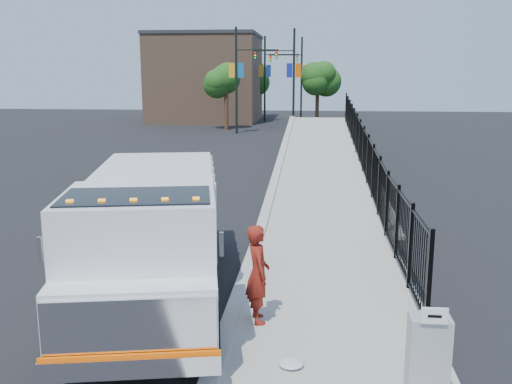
# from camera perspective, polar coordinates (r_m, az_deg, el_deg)

# --- Properties ---
(ground) EXTENTS (120.00, 120.00, 0.00)m
(ground) POSITION_cam_1_polar(r_m,az_deg,el_deg) (12.69, -1.30, -9.44)
(ground) COLOR black
(ground) RESTS_ON ground
(sidewalk) EXTENTS (3.55, 12.00, 0.12)m
(sidewalk) POSITION_cam_1_polar(r_m,az_deg,el_deg) (10.75, 7.86, -13.28)
(sidewalk) COLOR #9E998E
(sidewalk) RESTS_ON ground
(curb) EXTENTS (0.30, 12.00, 0.16)m
(curb) POSITION_cam_1_polar(r_m,az_deg,el_deg) (10.84, -2.63, -12.86)
(curb) COLOR #ADAAA3
(curb) RESTS_ON ground
(ramp) EXTENTS (3.95, 24.06, 3.19)m
(ramp) POSITION_cam_1_polar(r_m,az_deg,el_deg) (28.12, 7.02, 2.31)
(ramp) COLOR #9E998E
(ramp) RESTS_ON ground
(iron_fence) EXTENTS (0.10, 28.00, 1.80)m
(iron_fence) POSITION_cam_1_polar(r_m,az_deg,el_deg) (24.11, 10.65, 2.79)
(iron_fence) COLOR black
(iron_fence) RESTS_ON ground
(truck) EXTENTS (4.04, 8.32, 2.73)m
(truck) POSITION_cam_1_polar(r_m,az_deg,el_deg) (11.68, -10.44, -3.58)
(truck) COLOR black
(truck) RESTS_ON ground
(worker) EXTENTS (0.60, 0.76, 1.82)m
(worker) POSITION_cam_1_polar(r_m,az_deg,el_deg) (10.45, 0.19, -8.17)
(worker) COLOR maroon
(worker) RESTS_ON sidewalk
(utility_cabinet) EXTENTS (0.55, 0.40, 1.25)m
(utility_cabinet) POSITION_cam_1_polar(r_m,az_deg,el_deg) (8.50, 16.80, -15.69)
(utility_cabinet) COLOR gray
(utility_cabinet) RESTS_ON sidewalk
(arrow_sign) EXTENTS (0.35, 0.04, 0.22)m
(arrow_sign) POSITION_cam_1_polar(r_m,az_deg,el_deg) (8.00, 17.42, -11.73)
(arrow_sign) COLOR white
(arrow_sign) RESTS_ON utility_cabinet
(debris) EXTENTS (0.40, 0.40, 0.10)m
(debris) POSITION_cam_1_polar(r_m,az_deg,el_deg) (9.29, 3.52, -16.71)
(debris) COLOR silver
(debris) RESTS_ON sidewalk
(light_pole_0) EXTENTS (3.77, 0.22, 8.00)m
(light_pole_0) POSITION_cam_1_polar(r_m,az_deg,el_deg) (44.16, -1.58, 11.51)
(light_pole_0) COLOR black
(light_pole_0) RESTS_ON ground
(light_pole_1) EXTENTS (3.78, 0.22, 8.00)m
(light_pole_1) POSITION_cam_1_polar(r_m,az_deg,el_deg) (45.83, 3.41, 11.50)
(light_pole_1) COLOR black
(light_pole_1) RESTS_ON ground
(light_pole_2) EXTENTS (3.78, 0.22, 8.00)m
(light_pole_2) POSITION_cam_1_polar(r_m,az_deg,el_deg) (54.95, 1.21, 11.57)
(light_pole_2) COLOR black
(light_pole_2) RESTS_ON ground
(light_pole_3) EXTENTS (3.78, 0.22, 8.00)m
(light_pole_3) POSITION_cam_1_polar(r_m,az_deg,el_deg) (56.83, 4.26, 11.55)
(light_pole_3) COLOR black
(light_pole_3) RESTS_ON ground
(tree_0) EXTENTS (2.50, 2.50, 5.25)m
(tree_0) POSITION_cam_1_polar(r_m,az_deg,el_deg) (47.21, -3.02, 11.00)
(tree_0) COLOR #382314
(tree_0) RESTS_ON ground
(tree_1) EXTENTS (2.50, 2.50, 5.25)m
(tree_1) POSITION_cam_1_polar(r_m,az_deg,el_deg) (52.72, 6.19, 11.03)
(tree_1) COLOR #382314
(tree_1) RESTS_ON ground
(tree_2) EXTENTS (3.21, 3.21, 5.60)m
(tree_2) POSITION_cam_1_polar(r_m,az_deg,el_deg) (60.62, -0.23, 11.22)
(tree_2) COLOR #382314
(tree_2) RESTS_ON ground
(building) EXTENTS (10.00, 10.00, 8.00)m
(building) POSITION_cam_1_polar(r_m,az_deg,el_deg) (56.71, -4.98, 11.17)
(building) COLOR #8C664C
(building) RESTS_ON ground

